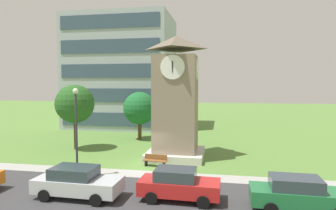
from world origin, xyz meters
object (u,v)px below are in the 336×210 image
(park_bench, at_px, (155,160))
(clock_tower, at_px, (176,104))
(tree_streetside, at_px, (75,104))
(parked_car_silver, at_px, (77,182))
(parked_car_red, at_px, (178,184))
(street_lamp, at_px, (76,123))
(parked_car_green, at_px, (299,194))
(tree_by_building, at_px, (140,108))

(park_bench, bearing_deg, clock_tower, 69.08)
(tree_streetside, bearing_deg, parked_car_silver, -61.73)
(parked_car_silver, bearing_deg, parked_car_red, 6.46)
(park_bench, relative_size, street_lamp, 0.31)
(parked_car_red, bearing_deg, parked_car_green, -3.30)
(parked_car_red, bearing_deg, clock_tower, 99.53)
(street_lamp, relative_size, parked_car_red, 1.37)
(parked_car_silver, distance_m, parked_car_green, 11.51)
(clock_tower, relative_size, tree_streetside, 1.65)
(clock_tower, relative_size, parked_car_red, 2.35)
(clock_tower, xyz_separation_m, tree_streetside, (-9.90, 1.33, -0.21))
(park_bench, bearing_deg, street_lamp, -142.74)
(tree_by_building, height_order, tree_streetside, tree_streetside)
(street_lamp, relative_size, tree_streetside, 0.96)
(clock_tower, relative_size, parked_car_green, 2.13)
(street_lamp, height_order, tree_by_building, street_lamp)
(tree_by_building, xyz_separation_m, parked_car_silver, (1.26, -16.97, -2.66))
(clock_tower, distance_m, parked_car_silver, 11.08)
(park_bench, xyz_separation_m, parked_car_red, (2.65, -6.06, 0.40))
(clock_tower, height_order, park_bench, clock_tower)
(park_bench, bearing_deg, parked_car_red, -66.41)
(clock_tower, bearing_deg, tree_by_building, 125.65)
(park_bench, bearing_deg, tree_streetside, 153.94)
(street_lamp, height_order, parked_car_silver, street_lamp)
(street_lamp, relative_size, tree_by_building, 1.11)
(parked_car_silver, bearing_deg, tree_by_building, 94.23)
(clock_tower, height_order, tree_by_building, clock_tower)
(tree_by_building, bearing_deg, tree_streetside, -127.75)
(park_bench, height_order, parked_car_silver, parked_car_silver)
(park_bench, xyz_separation_m, street_lamp, (-4.56, -3.47, 3.22))
(street_lamp, xyz_separation_m, parked_car_red, (7.21, -2.59, -2.82))
(street_lamp, height_order, tree_streetside, tree_streetside)
(clock_tower, xyz_separation_m, tree_by_building, (-5.25, 7.33, -1.04))
(tree_by_building, xyz_separation_m, tree_streetside, (-4.65, -6.00, 0.83))
(tree_streetside, distance_m, parked_car_green, 20.73)
(clock_tower, bearing_deg, tree_streetside, 172.37)
(tree_streetside, bearing_deg, street_lamp, -61.54)
(park_bench, bearing_deg, parked_car_silver, -113.21)
(clock_tower, height_order, parked_car_silver, clock_tower)
(clock_tower, relative_size, tree_by_building, 1.90)
(park_bench, distance_m, parked_car_silver, 7.29)
(tree_streetside, relative_size, parked_car_red, 1.43)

